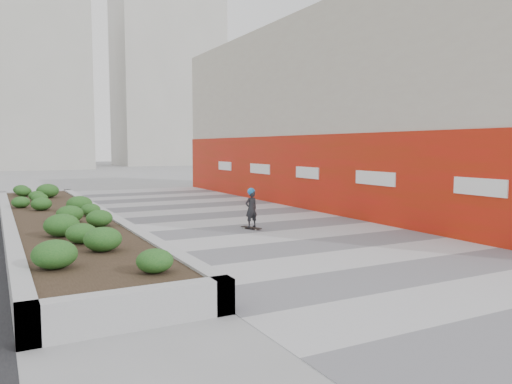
% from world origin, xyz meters
% --- Properties ---
extents(ground, '(160.00, 160.00, 0.00)m').
position_xyz_m(ground, '(0.00, 0.00, 0.00)').
color(ground, gray).
rests_on(ground, ground).
extents(walkway, '(8.00, 36.00, 0.01)m').
position_xyz_m(walkway, '(0.00, 3.00, 0.01)').
color(walkway, '#A8A8AD').
rests_on(walkway, ground).
extents(building, '(6.04, 24.08, 8.00)m').
position_xyz_m(building, '(6.98, 8.98, 3.98)').
color(building, '#BBAD9F').
rests_on(building, ground).
extents(planter, '(3.00, 18.00, 0.90)m').
position_xyz_m(planter, '(-5.50, 7.00, 0.42)').
color(planter, '#9E9EA0').
rests_on(planter, ground).
extents(distant_bldg_north_l, '(16.00, 12.00, 20.00)m').
position_xyz_m(distant_bldg_north_l, '(-5.00, 55.00, 10.00)').
color(distant_bldg_north_l, '#ADAAA3').
rests_on(distant_bldg_north_l, ground).
extents(distant_bldg_north_r, '(14.00, 10.00, 24.00)m').
position_xyz_m(distant_bldg_north_r, '(15.00, 60.00, 12.00)').
color(distant_bldg_north_r, '#ADAAA3').
rests_on(distant_bldg_north_r, ground).
extents(manhole_cover, '(0.44, 0.44, 0.01)m').
position_xyz_m(manhole_cover, '(0.50, 3.00, 0.00)').
color(manhole_cover, '#595654').
rests_on(manhole_cover, ground).
extents(skateboarder, '(0.45, 0.74, 1.29)m').
position_xyz_m(skateboarder, '(-0.22, 4.80, 0.66)').
color(skateboarder, beige).
rests_on(skateboarder, ground).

